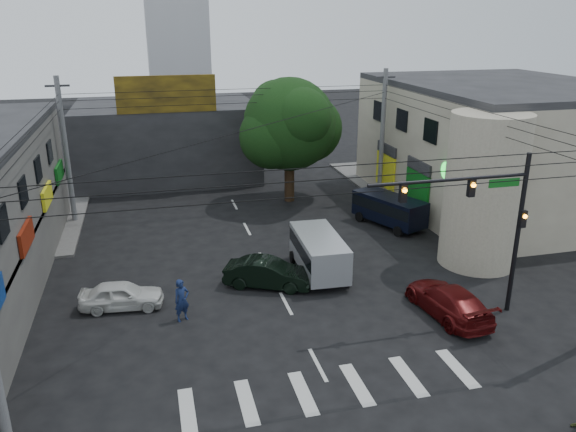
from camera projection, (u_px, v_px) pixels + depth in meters
name	position (u px, v px, depth m)	size (l,w,h in m)	color
ground	(297.00, 325.00, 23.93)	(160.00, 160.00, 0.00)	black
sidewalk_far_right	(457.00, 183.00, 44.53)	(16.00, 16.00, 0.15)	#514F4C
building_right	(500.00, 147.00, 38.66)	(14.00, 18.00, 8.00)	gray
corner_column	(484.00, 191.00, 28.81)	(4.00, 4.00, 8.00)	gray
building_far	(167.00, 140.00, 45.79)	(14.00, 10.00, 6.00)	#232326
billboard	(166.00, 94.00, 39.88)	(7.00, 0.30, 2.60)	olive
street_tree	(289.00, 125.00, 38.59)	(6.40, 6.40, 8.70)	black
traffic_gantry	(486.00, 211.00, 23.22)	(7.10, 0.35, 7.20)	black
utility_pole_far_left	(66.00, 152.00, 34.61)	(0.32, 0.32, 9.20)	#59595B
utility_pole_far_right	(382.00, 135.00, 39.47)	(0.32, 0.32, 9.20)	#59595B
dark_sedan	(268.00, 273.00, 27.20)	(4.47, 3.10, 1.40)	black
white_compact	(122.00, 295.00, 25.19)	(3.82, 1.86, 1.26)	silver
maroon_sedan	(448.00, 301.00, 24.56)	(2.41, 4.97, 1.39)	#4B0A0B
silver_minivan	(319.00, 255.00, 28.45)	(2.20, 4.88, 2.07)	#9D9FA4
navy_van	(389.00, 211.00, 35.15)	(3.57, 5.16, 1.93)	black
traffic_officer	(182.00, 300.00, 24.05)	(0.82, 0.70, 1.90)	#15224A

